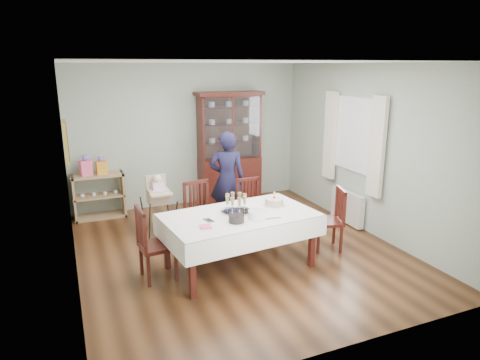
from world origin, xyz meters
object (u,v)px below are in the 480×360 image
birthday_cake (274,202)px  gift_bag_orange (101,166)px  chair_end_right (328,231)px  champagne_tray (236,207)px  sideboard (99,196)px  chair_far_right (252,220)px  woman (227,180)px  gift_bag_pink (86,166)px  high_chair (159,211)px  china_cabinet (229,146)px  dining_table (240,241)px  chair_far_left (202,227)px

birthday_cake → gift_bag_orange: (-2.05, 2.65, 0.13)m
chair_end_right → champagne_tray: 1.57m
sideboard → gift_bag_orange: (0.08, -0.02, 0.55)m
chair_end_right → gift_bag_orange: size_ratio=2.79×
birthday_cake → gift_bag_orange: bearing=127.8°
chair_end_right → champagne_tray: (-1.46, 0.03, 0.56)m
chair_far_right → chair_end_right: size_ratio=1.00×
woman → gift_bag_pink: bearing=-8.6°
chair_end_right → high_chair: size_ratio=0.94×
birthday_cake → chair_far_right: bearing=88.6°
chair_far_right → gift_bag_pink: 3.05m
champagne_tray → birthday_cake: bearing=4.0°
sideboard → chair_far_right: bearing=-41.0°
china_cabinet → woman: size_ratio=1.33×
woman → sideboard: bearing=-11.3°
dining_table → gift_bag_orange: bearing=117.9°
dining_table → chair_end_right: chair_end_right is taller
chair_end_right → high_chair: 2.69m
high_chair → gift_bag_orange: gift_bag_orange is taller
dining_table → sideboard: (-1.55, 2.80, 0.02)m
gift_bag_pink → china_cabinet: bearing=-0.0°
dining_table → gift_bag_pink: bearing=121.9°
gift_bag_pink → gift_bag_orange: bearing=0.0°
chair_far_left → chair_end_right: 1.89m
chair_end_right → birthday_cake: birthday_cake is taller
chair_far_right → gift_bag_pink: gift_bag_pink is taller
high_chair → gift_bag_pink: size_ratio=2.68×
dining_table → chair_far_left: bearing=104.6°
sideboard → gift_bag_orange: 0.55m
china_cabinet → woman: bearing=-113.1°
chair_far_right → gift_bag_pink: (-2.33, 1.85, 0.69)m
chair_end_right → gift_bag_pink: (-3.18, 2.71, 0.69)m
chair_end_right → woman: bearing=-126.7°
dining_table → chair_end_right: bearing=2.6°
china_cabinet → gift_bag_orange: china_cabinet is taller
china_cabinet → gift_bag_pink: 2.68m
chair_end_right → birthday_cake: 1.03m
chair_end_right → china_cabinet: bearing=-152.0°
gift_bag_orange → woman: bearing=-34.0°
high_chair → gift_bag_pink: (-1.00, 1.14, 0.58)m
chair_far_left → birthday_cake: bearing=-51.2°
chair_far_right → woman: bearing=107.0°
birthday_cake → dining_table: bearing=-166.8°
woman → gift_bag_pink: 2.49m
birthday_cake → sideboard: bearing=128.7°
birthday_cake → high_chair: bearing=131.1°
woman → china_cabinet: bearing=-91.0°
sideboard → chair_far_right: size_ratio=0.97×
chair_far_left → gift_bag_pink: size_ratio=2.64×
woman → chair_far_right: bearing=130.4°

